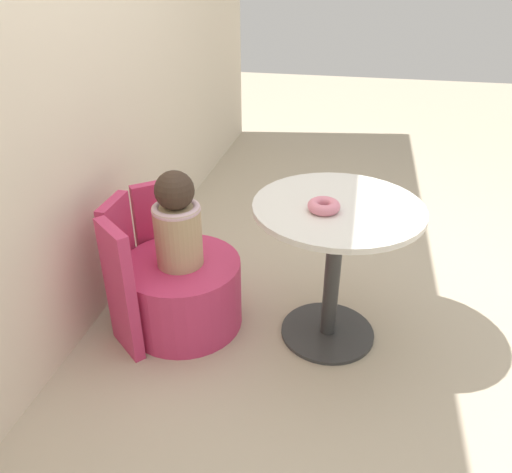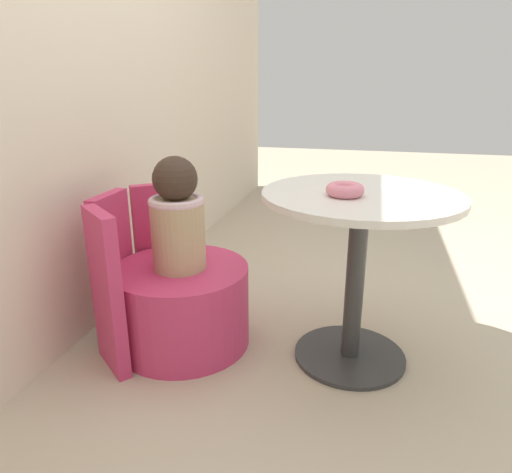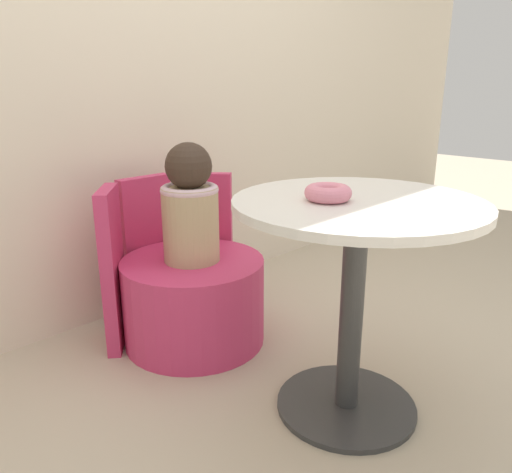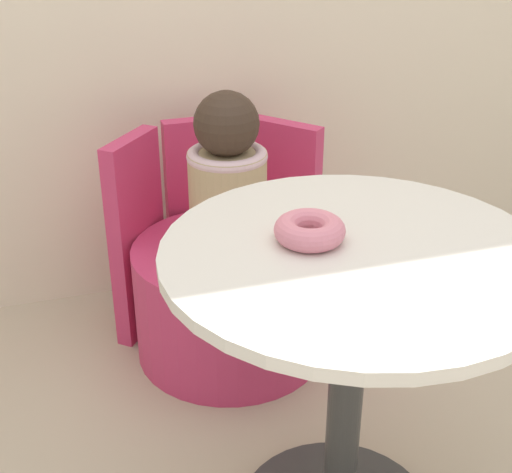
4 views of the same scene
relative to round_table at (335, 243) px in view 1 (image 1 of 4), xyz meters
name	(u,v)px [view 1 (image 1 of 4)]	position (x,y,z in m)	size (l,w,h in m)	color
ground_plane	(319,332)	(0.00, 0.04, -0.50)	(12.00, 12.00, 0.00)	#B7A88E
back_wall	(59,64)	(0.00, 1.17, 0.70)	(6.00, 0.06, 2.40)	beige
round_table	(335,243)	(0.00, 0.00, 0.00)	(0.72, 0.72, 0.68)	#333333
tub_chair	(183,293)	(-0.06, 0.70, -0.33)	(0.56, 0.56, 0.34)	#C63360
booth_backrest	(135,262)	(-0.06, 0.93, -0.18)	(0.66, 0.24, 0.63)	#C63360
child_figure	(177,222)	(-0.06, 0.70, 0.06)	(0.22, 0.22, 0.45)	tan
donut	(324,206)	(-0.07, 0.06, 0.21)	(0.13, 0.13, 0.04)	pink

